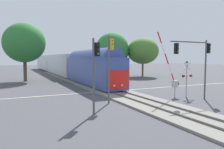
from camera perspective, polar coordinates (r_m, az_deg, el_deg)
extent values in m
plane|color=#47474C|center=(27.20, -0.71, -4.43)|extent=(220.00, 220.00, 0.00)
cube|color=beige|center=(27.20, -0.71, -4.42)|extent=(44.00, 0.20, 0.01)
cube|color=gray|center=(27.19, -0.71, -4.25)|extent=(4.40, 80.00, 0.18)
cube|color=#56514C|center=(26.88, -2.10, -4.00)|extent=(0.10, 80.00, 0.14)
cube|color=#56514C|center=(27.47, 0.65, -3.82)|extent=(0.10, 80.00, 0.14)
cube|color=#384C93|center=(32.89, -5.40, 1.06)|extent=(3.00, 17.67, 3.90)
cube|color=red|center=(24.83, 1.62, -1.36)|extent=(2.76, 0.08, 2.15)
cylinder|color=#384C93|center=(32.84, -5.43, 4.25)|extent=(2.76, 15.90, 2.76)
sphere|color=#F4F2CC|center=(24.68, 0.60, -2.99)|extent=(0.24, 0.24, 0.24)
sphere|color=#F4F2CC|center=(25.13, 2.65, -2.86)|extent=(0.24, 0.24, 0.24)
cube|color=#B7BCC6|center=(53.37, -13.27, 2.62)|extent=(3.00, 23.13, 4.60)
cube|color=black|center=(53.70, -11.70, 2.97)|extent=(0.04, 20.82, 0.90)
cube|color=red|center=(53.76, -11.67, 1.43)|extent=(0.04, 21.28, 0.36)
cube|color=#B7BCC6|center=(77.03, -17.05, 3.06)|extent=(3.00, 23.13, 4.60)
cube|color=black|center=(77.26, -15.95, 3.31)|extent=(0.04, 20.82, 0.90)
cube|color=red|center=(77.29, -15.92, 2.23)|extent=(0.04, 21.28, 0.36)
cylinder|color=#B7B7BC|center=(23.99, 16.22, -4.47)|extent=(0.14, 0.14, 1.10)
cube|color=#B7B7BC|center=(23.87, 16.26, -2.34)|extent=(0.56, 0.40, 0.70)
sphere|color=black|center=(24.10, 16.89, -2.29)|extent=(0.36, 0.36, 0.36)
cylinder|color=red|center=(23.66, 15.87, -1.10)|extent=(0.58, 0.12, 1.10)
cylinder|color=white|center=(23.28, 15.05, 1.43)|extent=(0.58, 0.12, 1.10)
cylinder|color=red|center=(22.95, 14.21, 4.04)|extent=(0.58, 0.12, 1.10)
cylinder|color=white|center=(22.67, 13.34, 6.72)|extent=(0.58, 0.12, 1.10)
cylinder|color=red|center=(22.45, 12.44, 9.46)|extent=(0.58, 0.12, 1.10)
sphere|color=red|center=(22.36, 11.98, 10.85)|extent=(0.14, 0.14, 0.14)
cylinder|color=#B2B2B7|center=(24.47, 19.03, -1.35)|extent=(0.14, 0.14, 3.66)
cube|color=white|center=(24.36, 19.15, 2.11)|extent=(0.98, 0.05, 0.98)
cube|color=white|center=(24.36, 19.15, 2.11)|extent=(0.98, 0.05, 0.98)
cube|color=#B2B2B7|center=(24.43, 19.06, -0.33)|extent=(1.10, 0.08, 0.08)
cylinder|color=black|center=(23.98, 18.29, -0.39)|extent=(0.26, 0.18, 0.26)
cylinder|color=black|center=(24.75, 20.13, -0.30)|extent=(0.26, 0.18, 0.26)
sphere|color=red|center=(23.90, 18.45, -0.41)|extent=(0.20, 0.20, 0.20)
sphere|color=red|center=(24.68, 20.29, -0.31)|extent=(0.20, 0.20, 0.20)
cone|color=black|center=(24.36, 19.15, 3.22)|extent=(0.28, 0.28, 0.22)
cylinder|color=#4C4C51|center=(23.56, 23.39, 1.09)|extent=(0.16, 0.16, 5.93)
cube|color=black|center=(23.76, 24.00, 6.33)|extent=(0.34, 0.26, 1.00)
sphere|color=#262626|center=(23.68, 24.30, 7.10)|extent=(0.20, 0.20, 0.20)
cylinder|color=black|center=(23.66, 24.36, 7.11)|extent=(0.24, 0.10, 0.24)
sphere|color=#262626|center=(23.66, 24.28, 6.33)|extent=(0.20, 0.20, 0.20)
cylinder|color=black|center=(23.64, 24.33, 6.33)|extent=(0.24, 0.10, 0.24)
sphere|color=green|center=(23.65, 24.25, 5.56)|extent=(0.20, 0.20, 0.20)
cylinder|color=black|center=(23.63, 24.31, 5.56)|extent=(0.24, 0.10, 0.24)
cylinder|color=#4C4C51|center=(21.94, 19.70, 8.08)|extent=(4.49, 0.12, 0.12)
cube|color=black|center=(20.82, 16.58, 6.58)|extent=(0.34, 0.26, 1.00)
sphere|color=#262626|center=(20.73, 16.88, 7.47)|extent=(0.20, 0.20, 0.20)
cylinder|color=black|center=(20.70, 16.94, 7.47)|extent=(0.24, 0.10, 0.24)
sphere|color=#262626|center=(20.71, 16.86, 6.58)|extent=(0.20, 0.20, 0.20)
cylinder|color=black|center=(20.69, 16.92, 6.58)|extent=(0.24, 0.10, 0.24)
sphere|color=green|center=(20.70, 16.84, 5.70)|extent=(0.20, 0.20, 0.20)
cylinder|color=black|center=(20.68, 16.90, 5.70)|extent=(0.24, 0.10, 0.24)
cylinder|color=#4C4C51|center=(15.84, -4.88, -0.62)|extent=(0.16, 0.16, 5.60)
cube|color=black|center=(15.90, -3.98, 6.61)|extent=(0.34, 0.26, 1.00)
sphere|color=#262626|center=(15.77, -3.78, 7.80)|extent=(0.20, 0.20, 0.20)
cylinder|color=black|center=(15.74, -3.74, 7.80)|extent=(0.24, 0.10, 0.24)
sphere|color=#262626|center=(15.76, -3.78, 6.63)|extent=(0.20, 0.20, 0.20)
cylinder|color=black|center=(15.73, -3.74, 6.64)|extent=(0.24, 0.10, 0.24)
sphere|color=green|center=(15.75, -3.77, 5.47)|extent=(0.20, 0.20, 0.20)
cylinder|color=black|center=(15.72, -3.73, 5.47)|extent=(0.24, 0.10, 0.24)
cylinder|color=#4C4C51|center=(19.62, -0.89, 1.25)|extent=(0.16, 0.16, 6.20)
cube|color=gold|center=(19.74, -0.15, 7.95)|extent=(0.34, 0.26, 1.00)
sphere|color=#262626|center=(19.63, 0.04, 8.90)|extent=(0.20, 0.20, 0.20)
cylinder|color=gold|center=(19.60, 0.07, 8.91)|extent=(0.24, 0.10, 0.24)
sphere|color=#262626|center=(19.61, 0.04, 7.97)|extent=(0.20, 0.20, 0.20)
cylinder|color=gold|center=(19.58, 0.07, 7.97)|extent=(0.24, 0.10, 0.24)
sphere|color=green|center=(19.59, 0.04, 7.04)|extent=(0.20, 0.20, 0.20)
cylinder|color=gold|center=(19.56, 0.07, 7.04)|extent=(0.24, 0.10, 0.24)
cylinder|color=#4C4C51|center=(37.56, 1.63, 1.84)|extent=(0.16, 0.16, 4.99)
cube|color=black|center=(37.65, 2.02, 4.43)|extent=(0.34, 0.26, 1.00)
sphere|color=#262626|center=(37.52, 2.13, 4.92)|extent=(0.20, 0.20, 0.20)
cylinder|color=black|center=(37.49, 2.15, 4.92)|extent=(0.24, 0.10, 0.24)
sphere|color=#262626|center=(37.52, 2.13, 4.43)|extent=(0.20, 0.20, 0.20)
cylinder|color=black|center=(37.49, 2.15, 4.43)|extent=(0.24, 0.10, 0.24)
sphere|color=green|center=(37.52, 2.13, 3.94)|extent=(0.20, 0.20, 0.20)
cylinder|color=black|center=(37.49, 2.15, 3.94)|extent=(0.24, 0.10, 0.24)
cylinder|color=brown|center=(49.54, 8.09, 1.57)|extent=(0.39, 0.39, 3.52)
ellipsoid|color=#4C7A2D|center=(49.51, 8.14, 6.15)|extent=(7.07, 7.07, 5.87)
cylinder|color=brown|center=(41.45, -21.93, 1.25)|extent=(0.58, 0.58, 4.25)
ellipsoid|color=#2D7533|center=(41.48, -22.12, 7.77)|extent=(7.28, 7.28, 6.92)
cylinder|color=brown|center=(48.59, 0.05, 1.30)|extent=(0.56, 0.56, 3.08)
ellipsoid|color=#2D7533|center=(48.55, 0.05, 6.51)|extent=(7.46, 7.46, 7.68)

